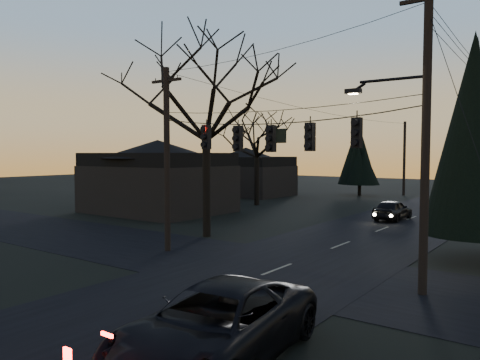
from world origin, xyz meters
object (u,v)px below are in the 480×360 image
Objects in this scene: utility_pole_right at (422,295)px; sedan_oncoming_a at (393,210)px; bare_tree_left at (206,102)px; utility_pole_far_l at (404,195)px; utility_pole_left at (168,251)px; suv_near at (217,325)px.

utility_pole_right is 17.53m from sedan_oncoming_a.
utility_pole_right is at bearing -17.86° from bare_tree_left.
sedan_oncoming_a is (-6.30, 16.34, 0.69)m from utility_pole_right.
utility_pole_right is 15.08m from bare_tree_left.
bare_tree_left reaches higher than utility_pole_right.
utility_pole_right is at bearing -72.28° from utility_pole_far_l.
bare_tree_left is at bearing -91.84° from utility_pole_far_l.
utility_pole_right is 0.95× the size of bare_tree_left.
utility_pole_left is 1.44× the size of suv_near.
utility_pole_far_l is 44.69m from suv_near.
bare_tree_left reaches higher than utility_pole_left.
sedan_oncoming_a is (5.20, -19.66, 0.69)m from utility_pole_far_l.
utility_pole_far_l is 0.76× the size of bare_tree_left.
utility_pole_right is 11.50m from utility_pole_left.
suv_near is (9.20, -7.73, 0.82)m from utility_pole_left.
utility_pole_left is 1.06× the size of utility_pole_far_l.
suv_near is at bearing -106.58° from utility_pole_right.
utility_pole_far_l reaches higher than sedan_oncoming_a.
suv_near is (9.20, -43.73, 0.82)m from utility_pole_far_l.
utility_pole_right is at bearing 0.00° from utility_pole_left.
utility_pole_far_l is at bearing -72.90° from sedan_oncoming_a.
sedan_oncoming_a is at bearing 72.35° from utility_pole_left.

